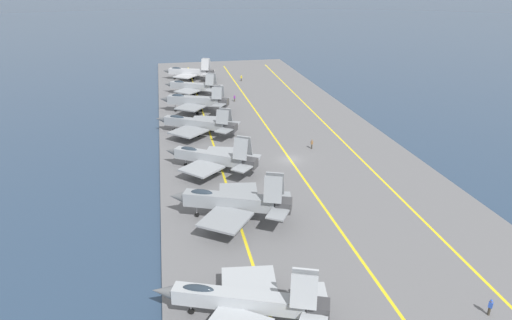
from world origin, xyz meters
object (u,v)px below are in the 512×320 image
parked_jet_seventh (193,86)px  crew_brown_vest (312,144)px  parked_jet_second (244,300)px  parked_jet_third (232,201)px  crew_purple_vest (235,98)px  parked_jet_fourth (212,157)px  crew_blue_vest (490,307)px  parked_jet_fifth (197,124)px  parked_jet_sixth (195,101)px  crew_yellow_vest (241,78)px  parked_jet_eighth (189,72)px

parked_jet_seventh → crew_brown_vest: parked_jet_seventh is taller
parked_jet_second → parked_jet_third: (18.24, -1.72, 0.50)m
crew_purple_vest → parked_jet_fourth: bearing=166.2°
crew_blue_vest → crew_brown_vest: bearing=3.7°
parked_jet_third → parked_jet_fifth: size_ratio=0.95×
parked_jet_third → parked_jet_sixth: 49.50m
parked_jet_fourth → crew_purple_vest: size_ratio=9.04×
parked_jet_third → parked_jet_fifth: (34.51, 1.70, -0.52)m
parked_jet_fourth → crew_purple_vest: bearing=-13.8°
parked_jet_second → crew_blue_vest: bearing=-99.7°
parked_jet_sixth → crew_purple_vest: bearing=-53.1°
crew_yellow_vest → parked_jet_sixth: bearing=152.2°
parked_jet_eighth → crew_purple_vest: size_ratio=9.09×
parked_jet_fourth → crew_blue_vest: 43.96m
parked_jet_second → parked_jet_fourth: parked_jet_fourth is taller
parked_jet_second → parked_jet_third: 18.33m
parked_jet_eighth → crew_blue_vest: 107.78m
parked_jet_third → crew_brown_vest: (22.47, -17.90, -1.78)m
parked_jet_third → parked_jet_sixth: parked_jet_third is taller
parked_jet_seventh → parked_jet_eighth: (17.78, -0.26, 0.18)m
parked_jet_second → parked_jet_eighth: 101.92m
parked_jet_eighth → parked_jet_third: bearing=-180.0°
parked_jet_sixth → parked_jet_eighth: bearing=-1.6°
parked_jet_eighth → crew_brown_vest: (-61.19, -17.90, -1.47)m
parked_jet_seventh → crew_purple_vest: 12.98m
parked_jet_second → parked_jet_seventh: parked_jet_second is taller
parked_jet_seventh → crew_blue_vest: size_ratio=8.73×
parked_jet_third → crew_purple_vest: bearing=-9.2°
parked_jet_third → parked_jet_eighth: 83.66m
parked_jet_third → parked_jet_sixth: (49.49, 0.97, 0.04)m
parked_jet_sixth → crew_blue_vest: bearing=-163.1°
parked_jet_third → parked_jet_eighth: (83.66, 0.00, -0.31)m
parked_jet_fourth → crew_blue_vest: parked_jet_fourth is taller
parked_jet_seventh → crew_purple_vest: (-8.74, -9.51, -1.31)m
parked_jet_third → parked_jet_seventh: (65.89, 0.27, -0.49)m
parked_jet_second → parked_jet_sixth: size_ratio=1.01×
parked_jet_seventh → crew_purple_vest: parked_jet_seventh is taller
parked_jet_third → crew_purple_vest: size_ratio=9.30×
parked_jet_sixth → crew_blue_vest: (-71.57, -21.77, -1.82)m
crew_brown_vest → crew_purple_vest: bearing=14.0°
parked_jet_eighth → parked_jet_fourth: bearing=179.3°
parked_jet_fourth → parked_jet_sixth: bearing=0.3°
parked_jet_fifth → crew_brown_vest: bearing=-121.6°
parked_jet_sixth → crew_purple_vest: (7.66, -10.22, -1.84)m
crew_yellow_vest → parked_jet_eighth: bearing=73.5°
parked_jet_fifth → crew_blue_vest: bearing=-158.3°
parked_jet_sixth → crew_blue_vest: 74.83m
parked_jet_fifth → parked_jet_eighth: 49.18m
parked_jet_sixth → parked_jet_seventh: bearing=-2.5°
parked_jet_seventh → crew_yellow_vest: parked_jet_seventh is taller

